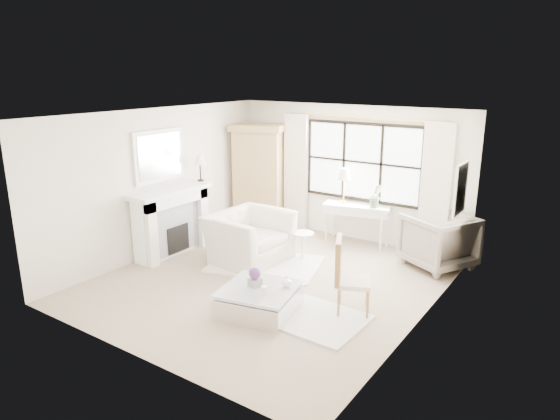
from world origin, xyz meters
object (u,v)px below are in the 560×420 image
(club_armchair, at_px, (249,237))
(coffee_table, at_px, (259,300))
(armoire, at_px, (259,175))
(console_table, at_px, (356,224))

(club_armchair, relative_size, coffee_table, 1.15)
(armoire, bearing_deg, club_armchair, -76.65)
(club_armchair, bearing_deg, console_table, -27.88)
(club_armchair, distance_m, coffee_table, 2.05)
(console_table, bearing_deg, armoire, 170.37)
(armoire, height_order, console_table, armoire)
(club_armchair, bearing_deg, armoire, 35.19)
(armoire, xyz_separation_m, club_armchair, (1.12, -1.80, -0.70))
(club_armchair, height_order, coffee_table, club_armchair)
(armoire, relative_size, coffee_table, 1.89)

